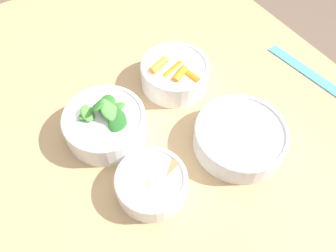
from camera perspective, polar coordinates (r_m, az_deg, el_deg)
name	(u,v)px	position (r m, az deg, el deg)	size (l,w,h in m)	color
ground_plane	(158,219)	(1.44, -1.70, -15.83)	(10.00, 10.00, 0.00)	brown
dining_table	(152,134)	(0.85, -2.79, -1.34)	(1.14, 0.93, 0.77)	tan
bowl_carrots	(175,73)	(0.77, 1.22, 9.14)	(0.16, 0.16, 0.07)	white
bowl_greens	(105,123)	(0.69, -10.88, 0.53)	(0.17, 0.17, 0.10)	white
bowl_beans_hotdog	(240,137)	(0.69, 12.36, -1.92)	(0.19, 0.19, 0.05)	silver
bowl_cookies	(152,183)	(0.62, -2.82, -9.81)	(0.14, 0.14, 0.05)	white
ruler	(324,84)	(0.88, 25.59, 6.67)	(0.33, 0.07, 0.00)	#4C99E0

